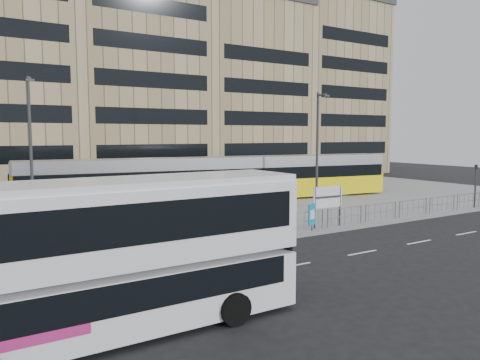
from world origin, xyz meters
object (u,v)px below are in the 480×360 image
traffic_light_east (476,180)px  lamp_post_west (31,144)px  tram (222,179)px  pedestrian (90,238)px  ad_panel (312,215)px  station_sign (328,199)px  traffic_light_west (228,200)px  lamp_post_east (318,145)px  double_decker_bus (113,252)px

traffic_light_east → lamp_post_west: size_ratio=0.36×
lamp_post_west → tram: bearing=7.3°
tram → pedestrian: size_ratio=19.23×
ad_panel → station_sign: bearing=-9.4°
traffic_light_west → lamp_post_west: lamp_post_west is taller
lamp_post_east → station_sign: bearing=-126.6°
ad_panel → traffic_light_west: size_ratio=0.48×
station_sign → lamp_post_west: 17.53m
pedestrian → double_decker_bus: bearing=161.0°
station_sign → pedestrian: (-13.03, 0.72, -0.83)m
tram → lamp_post_west: (-13.85, -1.76, 2.92)m
traffic_light_east → double_decker_bus: bearing=-156.1°
pedestrian → tram: bearing=-58.2°
tram → traffic_light_east: 18.53m
pedestrian → station_sign: bearing=-102.3°
pedestrian → lamp_post_west: size_ratio=0.18×
tram → traffic_light_west: size_ratio=9.58×
pedestrian → traffic_light_east: size_ratio=0.50×
station_sign → traffic_light_east: 13.82m
double_decker_bus → tram: bearing=52.9°
lamp_post_west → traffic_light_west: bearing=-52.9°
traffic_light_west → lamp_post_west: (-7.54, 9.97, 2.70)m
ad_panel → lamp_post_east: lamp_post_east is taller
lamp_post_west → ad_panel: bearing=-39.9°
traffic_light_east → lamp_post_west: bearing=169.0°
tram → traffic_light_west: 13.33m
double_decker_bus → traffic_light_west: 11.14m
station_sign → traffic_light_east: size_ratio=0.75×
double_decker_bus → lamp_post_east: 23.25m
double_decker_bus → station_sign: double_decker_bus is taller
ad_panel → pedestrian: bearing=152.8°
traffic_light_west → lamp_post_east: size_ratio=0.38×
tram → station_sign: tram is taller
double_decker_bus → traffic_light_east: double_decker_bus is taller
pedestrian → traffic_light_west: (6.62, -0.52, 1.20)m
traffic_light_east → lamp_post_east: bearing=156.3°
traffic_light_west → lamp_post_west: bearing=131.5°
ad_panel → traffic_light_west: traffic_light_west is taller
ad_panel → lamp_post_east: size_ratio=0.18×
traffic_light_west → traffic_light_east: 20.23m
lamp_post_west → double_decker_bus: bearing=-91.6°
traffic_light_west → pedestrian: bearing=179.9°
double_decker_bus → lamp_post_west: bearing=87.7°
double_decker_bus → lamp_post_west: lamp_post_west is taller
ad_panel → pedestrian: (-11.63, 1.03, -0.09)m
ad_panel → tram: bearing=61.8°
traffic_light_east → ad_panel: bearing=-170.3°
double_decker_bus → pedestrian: size_ratio=6.80×
station_sign → traffic_light_west: (-6.42, 0.19, 0.37)m
traffic_light_east → lamp_post_west: lamp_post_west is taller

